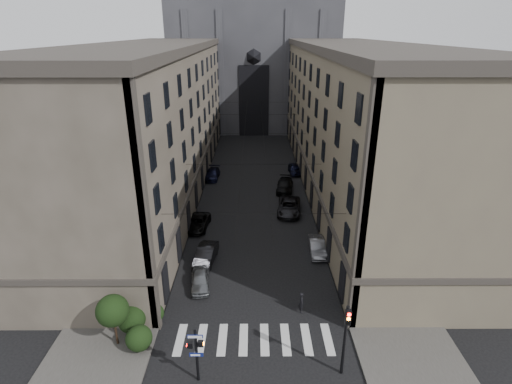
{
  "coord_description": "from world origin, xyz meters",
  "views": [
    {
      "loc": [
        0.03,
        -17.29,
        20.43
      ],
      "look_at": [
        0.18,
        11.71,
        8.59
      ],
      "focal_mm": 28.0,
      "sensor_mm": 36.0,
      "label": 1
    }
  ],
  "objects_px": {
    "pedestrian_signal_left": "(196,351)",
    "traffic_light_right": "(346,333)",
    "car_right_far": "(295,169)",
    "car_left_midnear": "(206,255)",
    "car_left_midfar": "(198,223)",
    "car_left_far": "(212,174)",
    "car_left_near": "(200,280)",
    "pedestrian": "(301,302)",
    "car_right_near": "(317,247)",
    "car_right_midfar": "(285,186)",
    "gothic_tower": "(254,43)",
    "car_right_midnear": "(289,207)"
  },
  "relations": [
    {
      "from": "pedestrian_signal_left",
      "to": "traffic_light_right",
      "type": "xyz_separation_m",
      "value": [
        9.11,
        0.42,
        0.97
      ]
    },
    {
      "from": "car_right_midfar",
      "to": "pedestrian",
      "type": "distance_m",
      "value": 25.18
    },
    {
      "from": "gothic_tower",
      "to": "car_left_midnear",
      "type": "bearing_deg",
      "value": -94.35
    },
    {
      "from": "car_right_near",
      "to": "car_right_midnear",
      "type": "distance_m",
      "value": 9.52
    },
    {
      "from": "car_left_near",
      "to": "car_right_near",
      "type": "bearing_deg",
      "value": 20.77
    },
    {
      "from": "car_right_midnear",
      "to": "pedestrian_signal_left",
      "type": "bearing_deg",
      "value": -100.46
    },
    {
      "from": "car_right_far",
      "to": "car_left_midnear",
      "type": "bearing_deg",
      "value": -115.3
    },
    {
      "from": "car_left_near",
      "to": "car_right_midnear",
      "type": "height_order",
      "value": "car_right_midnear"
    },
    {
      "from": "car_left_near",
      "to": "car_right_near",
      "type": "xyz_separation_m",
      "value": [
        10.78,
        5.57,
        0.03
      ]
    },
    {
      "from": "car_left_near",
      "to": "car_left_midfar",
      "type": "distance_m",
      "value": 11.0
    },
    {
      "from": "pedestrian",
      "to": "gothic_tower",
      "type": "bearing_deg",
      "value": 5.32
    },
    {
      "from": "traffic_light_right",
      "to": "car_right_near",
      "type": "bearing_deg",
      "value": 87.7
    },
    {
      "from": "pedestrian_signal_left",
      "to": "car_right_midnear",
      "type": "relative_size",
      "value": 0.7
    },
    {
      "from": "car_left_midnear",
      "to": "car_right_midfar",
      "type": "xyz_separation_m",
      "value": [
        8.74,
        17.95,
        -0.0
      ]
    },
    {
      "from": "car_left_midfar",
      "to": "traffic_light_right",
      "type": "bearing_deg",
      "value": -54.63
    },
    {
      "from": "pedestrian_signal_left",
      "to": "car_left_far",
      "type": "height_order",
      "value": "pedestrian_signal_left"
    },
    {
      "from": "traffic_light_right",
      "to": "car_left_midnear",
      "type": "height_order",
      "value": "traffic_light_right"
    },
    {
      "from": "gothic_tower",
      "to": "car_left_far",
      "type": "height_order",
      "value": "gothic_tower"
    },
    {
      "from": "car_left_midfar",
      "to": "car_left_far",
      "type": "height_order",
      "value": "car_left_far"
    },
    {
      "from": "car_left_far",
      "to": "pedestrian",
      "type": "distance_m",
      "value": 31.6
    },
    {
      "from": "car_left_midnear",
      "to": "car_left_midfar",
      "type": "relative_size",
      "value": 0.96
    },
    {
      "from": "pedestrian_signal_left",
      "to": "gothic_tower",
      "type": "bearing_deg",
      "value": 87.26
    },
    {
      "from": "car_left_midfar",
      "to": "car_right_midnear",
      "type": "xyz_separation_m",
      "value": [
        10.4,
        3.99,
        0.13
      ]
    },
    {
      "from": "car_right_near",
      "to": "car_right_midnear",
      "type": "bearing_deg",
      "value": 103.66
    },
    {
      "from": "car_left_midnear",
      "to": "car_left_far",
      "type": "bearing_deg",
      "value": 101.38
    },
    {
      "from": "car_right_far",
      "to": "car_right_near",
      "type": "bearing_deg",
      "value": -92.04
    },
    {
      "from": "car_left_near",
      "to": "car_right_midnear",
      "type": "distance_m",
      "value": 17.27
    },
    {
      "from": "car_right_far",
      "to": "car_left_near",
      "type": "bearing_deg",
      "value": -112.49
    },
    {
      "from": "car_left_midnear",
      "to": "car_right_near",
      "type": "bearing_deg",
      "value": 16.0
    },
    {
      "from": "car_right_far",
      "to": "pedestrian",
      "type": "xyz_separation_m",
      "value": [
        -2.52,
        -32.21,
        0.15
      ]
    },
    {
      "from": "gothic_tower",
      "to": "car_left_far",
      "type": "distance_m",
      "value": 41.16
    },
    {
      "from": "traffic_light_right",
      "to": "car_left_far",
      "type": "distance_m",
      "value": 38.07
    },
    {
      "from": "car_left_near",
      "to": "car_right_far",
      "type": "distance_m",
      "value": 30.86
    },
    {
      "from": "car_left_far",
      "to": "car_right_far",
      "type": "height_order",
      "value": "car_right_far"
    },
    {
      "from": "pedestrian_signal_left",
      "to": "car_left_midnear",
      "type": "distance_m",
      "value": 13.86
    },
    {
      "from": "pedestrian_signal_left",
      "to": "car_left_near",
      "type": "bearing_deg",
      "value": 96.23
    },
    {
      "from": "pedestrian_signal_left",
      "to": "car_left_near",
      "type": "relative_size",
      "value": 1.04
    },
    {
      "from": "gothic_tower",
      "to": "car_left_midnear",
      "type": "height_order",
      "value": "gothic_tower"
    },
    {
      "from": "car_right_midnear",
      "to": "car_right_midfar",
      "type": "xyz_separation_m",
      "value": [
        0.0,
        7.01,
        -0.04
      ]
    },
    {
      "from": "car_left_midnear",
      "to": "car_right_midnear",
      "type": "height_order",
      "value": "car_right_midnear"
    },
    {
      "from": "pedestrian",
      "to": "car_left_midfar",
      "type": "bearing_deg",
      "value": 37.04
    },
    {
      "from": "car_left_near",
      "to": "car_right_near",
      "type": "relative_size",
      "value": 0.92
    },
    {
      "from": "car_left_midfar",
      "to": "car_right_far",
      "type": "height_order",
      "value": "car_right_far"
    },
    {
      "from": "car_left_midfar",
      "to": "car_right_far",
      "type": "distance_m",
      "value": 21.89
    },
    {
      "from": "car_right_midfar",
      "to": "pedestrian",
      "type": "xyz_separation_m",
      "value": [
        -0.52,
        -25.18,
        0.12
      ]
    },
    {
      "from": "traffic_light_right",
      "to": "pedestrian",
      "type": "xyz_separation_m",
      "value": [
        -1.92,
        6.08,
        -2.41
      ]
    },
    {
      "from": "car_left_midfar",
      "to": "car_left_far",
      "type": "bearing_deg",
      "value": 94.96
    },
    {
      "from": "car_right_midfar",
      "to": "car_right_far",
      "type": "bearing_deg",
      "value": 81.93
    },
    {
      "from": "traffic_light_right",
      "to": "car_left_far",
      "type": "height_order",
      "value": "traffic_light_right"
    },
    {
      "from": "car_right_far",
      "to": "pedestrian",
      "type": "distance_m",
      "value": 32.31
    }
  ]
}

